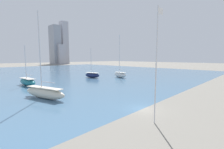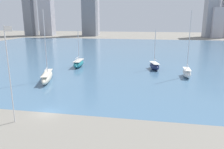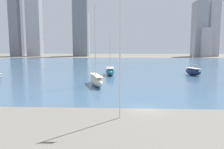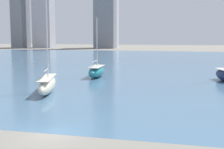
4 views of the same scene
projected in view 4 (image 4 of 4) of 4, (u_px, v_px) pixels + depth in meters
ground_plane at (52, 134)px, 25.22m from camera, size 500.00×500.00×0.00m
harbor_water at (152, 62)px, 92.69m from camera, size 180.00×140.00×0.00m
distant_city_skyline at (142, 5)px, 189.95m from camera, size 183.48×23.73×67.62m
sailboat_teal at (96, 71)px, 59.82m from camera, size 3.22×8.70×11.39m
sailboat_cream at (47, 84)px, 43.31m from camera, size 4.90×10.64×16.64m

